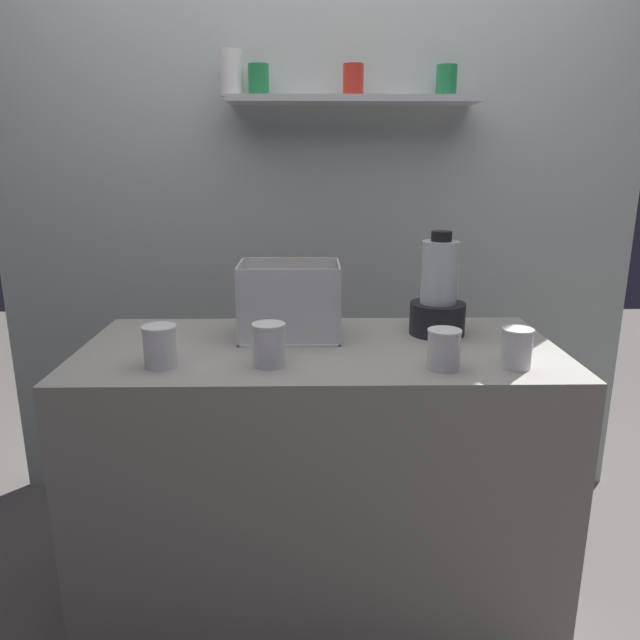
% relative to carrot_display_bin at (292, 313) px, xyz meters
% --- Properties ---
extents(ground_plane, '(8.00, 8.00, 0.00)m').
position_rel_carrot_display_bin_xyz_m(ground_plane, '(0.08, -0.10, -0.97)').
color(ground_plane, slate).
extents(counter, '(1.40, 0.64, 0.90)m').
position_rel_carrot_display_bin_xyz_m(counter, '(0.08, -0.10, -0.52)').
color(counter, '#9E998E').
rests_on(counter, ground_plane).
extents(back_wall_unit, '(2.60, 0.24, 2.50)m').
position_rel_carrot_display_bin_xyz_m(back_wall_unit, '(0.09, 0.67, 0.29)').
color(back_wall_unit, silver).
rests_on(back_wall_unit, ground_plane).
extents(carrot_display_bin, '(0.30, 0.22, 0.23)m').
position_rel_carrot_display_bin_xyz_m(carrot_display_bin, '(0.00, 0.00, 0.00)').
color(carrot_display_bin, white).
rests_on(carrot_display_bin, counter).
extents(blender_pitcher, '(0.17, 0.17, 0.32)m').
position_rel_carrot_display_bin_xyz_m(blender_pitcher, '(0.45, 0.02, 0.05)').
color(blender_pitcher, black).
rests_on(blender_pitcher, counter).
extents(juice_cup_pomegranate_far_left, '(0.09, 0.09, 0.11)m').
position_rel_carrot_display_bin_xyz_m(juice_cup_pomegranate_far_left, '(-0.34, -0.27, -0.02)').
color(juice_cup_pomegranate_far_left, white).
rests_on(juice_cup_pomegranate_far_left, counter).
extents(juice_cup_carrot_left, '(0.09, 0.09, 0.12)m').
position_rel_carrot_display_bin_xyz_m(juice_cup_carrot_left, '(-0.05, -0.27, -0.02)').
color(juice_cup_carrot_left, white).
rests_on(juice_cup_carrot_left, counter).
extents(juice_cup_mango_middle, '(0.09, 0.09, 0.11)m').
position_rel_carrot_display_bin_xyz_m(juice_cup_mango_middle, '(0.40, -0.30, -0.03)').
color(juice_cup_mango_middle, white).
rests_on(juice_cup_mango_middle, counter).
extents(juice_cup_orange_right, '(0.08, 0.08, 0.11)m').
position_rel_carrot_display_bin_xyz_m(juice_cup_orange_right, '(0.60, -0.30, -0.03)').
color(juice_cup_orange_right, white).
rests_on(juice_cup_orange_right, counter).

